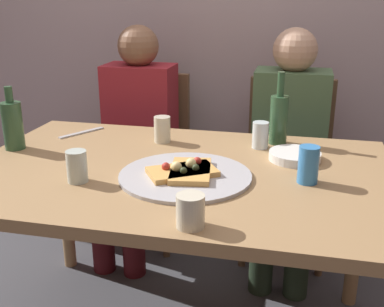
{
  "coord_description": "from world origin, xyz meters",
  "views": [
    {
      "loc": [
        0.39,
        -1.48,
        1.33
      ],
      "look_at": [
        0.05,
        0.02,
        0.79
      ],
      "focal_mm": 44.08,
      "sensor_mm": 36.0,
      "label": 1
    }
  ],
  "objects_px": {
    "pizza_slice_extra": "(182,171)",
    "tumbler_far": "(162,129)",
    "pizza_tray": "(185,176)",
    "plate_stack": "(295,156)",
    "table_knife": "(82,133)",
    "guest_in_beanie": "(288,141)",
    "dining_table": "(178,188)",
    "pizza_slice_last": "(191,170)",
    "wine_bottle": "(13,124)",
    "soda_can": "(308,165)",
    "chair_left": "(145,146)",
    "guest_in_sweater": "(135,131)",
    "chair_right": "(288,156)",
    "beer_bottle": "(279,118)",
    "wine_glass": "(77,166)",
    "tumbler_near": "(190,211)",
    "short_glass": "(260,135)"
  },
  "relations": [
    {
      "from": "table_knife",
      "to": "guest_in_beanie",
      "type": "height_order",
      "value": "guest_in_beanie"
    },
    {
      "from": "pizza_slice_last",
      "to": "chair_left",
      "type": "bearing_deg",
      "value": 116.86
    },
    {
      "from": "soda_can",
      "to": "chair_left",
      "type": "bearing_deg",
      "value": 133.29
    },
    {
      "from": "pizza_tray",
      "to": "beer_bottle",
      "type": "xyz_separation_m",
      "value": [
        0.28,
        0.44,
        0.1
      ]
    },
    {
      "from": "wine_glass",
      "to": "tumbler_near",
      "type": "bearing_deg",
      "value": -27.14
    },
    {
      "from": "pizza_slice_extra",
      "to": "guest_in_beanie",
      "type": "relative_size",
      "value": 0.22
    },
    {
      "from": "beer_bottle",
      "to": "chair_left",
      "type": "relative_size",
      "value": 0.32
    },
    {
      "from": "wine_bottle",
      "to": "guest_in_sweater",
      "type": "relative_size",
      "value": 0.21
    },
    {
      "from": "tumbler_far",
      "to": "plate_stack",
      "type": "bearing_deg",
      "value": -10.71
    },
    {
      "from": "dining_table",
      "to": "tumbler_far",
      "type": "bearing_deg",
      "value": 115.93
    },
    {
      "from": "wine_bottle",
      "to": "table_knife",
      "type": "xyz_separation_m",
      "value": [
        0.16,
        0.25,
        -0.09
      ]
    },
    {
      "from": "pizza_tray",
      "to": "chair_left",
      "type": "height_order",
      "value": "chair_left"
    },
    {
      "from": "plate_stack",
      "to": "chair_left",
      "type": "distance_m",
      "value": 1.1
    },
    {
      "from": "chair_right",
      "to": "plate_stack",
      "type": "bearing_deg",
      "value": 92.76
    },
    {
      "from": "beer_bottle",
      "to": "pizza_tray",
      "type": "bearing_deg",
      "value": -122.0
    },
    {
      "from": "tumbler_near",
      "to": "chair_left",
      "type": "relative_size",
      "value": 0.1
    },
    {
      "from": "beer_bottle",
      "to": "table_knife",
      "type": "distance_m",
      "value": 0.84
    },
    {
      "from": "short_glass",
      "to": "guest_in_sweater",
      "type": "distance_m",
      "value": 0.82
    },
    {
      "from": "beer_bottle",
      "to": "soda_can",
      "type": "bearing_deg",
      "value": -73.53
    },
    {
      "from": "wine_glass",
      "to": "soda_can",
      "type": "height_order",
      "value": "soda_can"
    },
    {
      "from": "guest_in_sweater",
      "to": "pizza_slice_last",
      "type": "bearing_deg",
      "value": 121.09
    },
    {
      "from": "pizza_slice_last",
      "to": "chair_left",
      "type": "xyz_separation_m",
      "value": [
        -0.48,
        0.95,
        -0.25
      ]
    },
    {
      "from": "beer_bottle",
      "to": "chair_left",
      "type": "distance_m",
      "value": 0.96
    },
    {
      "from": "pizza_tray",
      "to": "guest_in_sweater",
      "type": "distance_m",
      "value": 0.93
    },
    {
      "from": "tumbler_near",
      "to": "guest_in_beanie",
      "type": "relative_size",
      "value": 0.08
    },
    {
      "from": "wine_glass",
      "to": "pizza_slice_extra",
      "type": "bearing_deg",
      "value": 18.45
    },
    {
      "from": "dining_table",
      "to": "pizza_tray",
      "type": "relative_size",
      "value": 3.36
    },
    {
      "from": "dining_table",
      "to": "table_knife",
      "type": "xyz_separation_m",
      "value": [
        -0.51,
        0.32,
        0.08
      ]
    },
    {
      "from": "pizza_tray",
      "to": "soda_can",
      "type": "distance_m",
      "value": 0.4
    },
    {
      "from": "soda_can",
      "to": "guest_in_beanie",
      "type": "relative_size",
      "value": 0.1
    },
    {
      "from": "wine_bottle",
      "to": "soda_can",
      "type": "distance_m",
      "value": 1.12
    },
    {
      "from": "wine_bottle",
      "to": "soda_can",
      "type": "relative_size",
      "value": 2.02
    },
    {
      "from": "plate_stack",
      "to": "table_knife",
      "type": "bearing_deg",
      "value": 171.3
    },
    {
      "from": "pizza_tray",
      "to": "pizza_slice_last",
      "type": "distance_m",
      "value": 0.03
    },
    {
      "from": "pizza_slice_extra",
      "to": "guest_in_sweater",
      "type": "xyz_separation_m",
      "value": [
        -0.45,
        0.81,
        -0.13
      ]
    },
    {
      "from": "pizza_slice_extra",
      "to": "beer_bottle",
      "type": "distance_m",
      "value": 0.54
    },
    {
      "from": "tumbler_far",
      "to": "guest_in_sweater",
      "type": "bearing_deg",
      "value": 121.93
    },
    {
      "from": "pizza_slice_last",
      "to": "beer_bottle",
      "type": "xyz_separation_m",
      "value": [
        0.26,
        0.43,
        0.08
      ]
    },
    {
      "from": "table_knife",
      "to": "beer_bottle",
      "type": "bearing_deg",
      "value": 124.23
    },
    {
      "from": "wine_glass",
      "to": "guest_in_beanie",
      "type": "xyz_separation_m",
      "value": [
        0.65,
        0.92,
        -0.15
      ]
    },
    {
      "from": "pizza_slice_extra",
      "to": "tumbler_far",
      "type": "relative_size",
      "value": 2.41
    },
    {
      "from": "pizza_slice_extra",
      "to": "plate_stack",
      "type": "relative_size",
      "value": 1.36
    },
    {
      "from": "tumbler_far",
      "to": "guest_in_beanie",
      "type": "distance_m",
      "value": 0.69
    },
    {
      "from": "plate_stack",
      "to": "chair_right",
      "type": "bearing_deg",
      "value": 92.76
    },
    {
      "from": "pizza_tray",
      "to": "guest_in_beanie",
      "type": "bearing_deg",
      "value": 68.54
    },
    {
      "from": "dining_table",
      "to": "table_knife",
      "type": "distance_m",
      "value": 0.61
    },
    {
      "from": "dining_table",
      "to": "plate_stack",
      "type": "bearing_deg",
      "value": 24.21
    },
    {
      "from": "short_glass",
      "to": "table_knife",
      "type": "xyz_separation_m",
      "value": [
        -0.77,
        0.03,
        -0.05
      ]
    },
    {
      "from": "pizza_tray",
      "to": "tumbler_far",
      "type": "bearing_deg",
      "value": 117.24
    },
    {
      "from": "chair_right",
      "to": "guest_in_sweater",
      "type": "relative_size",
      "value": 0.77
    }
  ]
}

